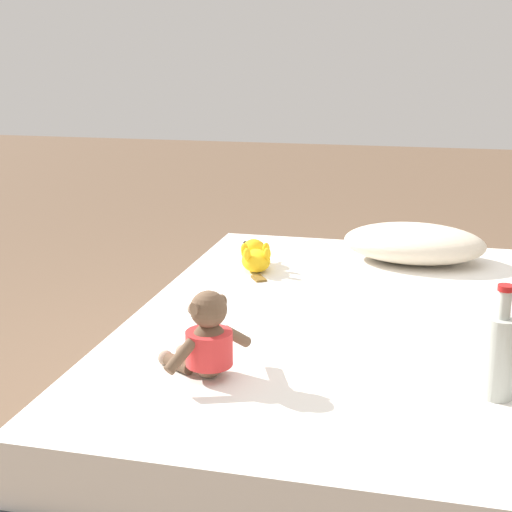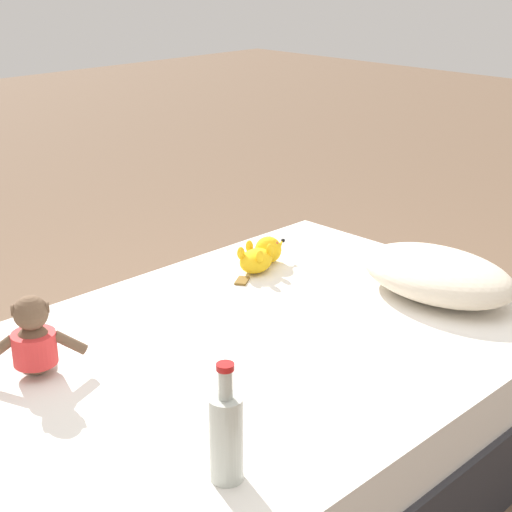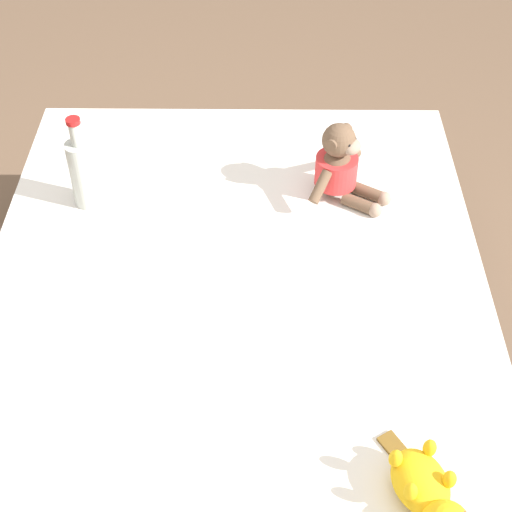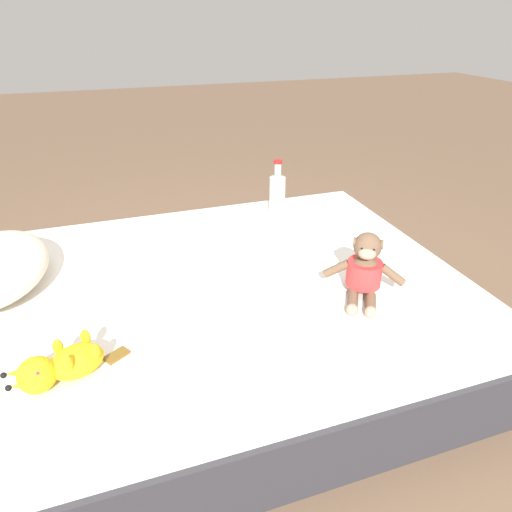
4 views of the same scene
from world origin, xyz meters
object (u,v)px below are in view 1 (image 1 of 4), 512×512
object	(u,v)px
bed	(342,379)
plush_yellow_creature	(255,256)
glass_bottle	(500,354)
pillow	(414,243)
plush_monkey	(206,341)

from	to	relation	value
bed	plush_yellow_creature	bearing A→B (deg)	131.72
glass_bottle	plush_yellow_creature	bearing A→B (deg)	131.41
pillow	plush_monkey	world-z (taller)	plush_monkey
plush_yellow_creature	bed	bearing A→B (deg)	-48.28
plush_yellow_creature	glass_bottle	distance (m)	1.27
plush_monkey	plush_yellow_creature	bearing A→B (deg)	96.49
plush_monkey	glass_bottle	distance (m)	0.73
plush_monkey	pillow	bearing A→B (deg)	68.85
glass_bottle	plush_monkey	bearing A→B (deg)	-176.30
bed	plush_monkey	world-z (taller)	plush_monkey
pillow	glass_bottle	bearing A→B (deg)	-78.43
bed	plush_yellow_creature	distance (m)	0.67
pillow	plush_monkey	bearing A→B (deg)	-111.15
pillow	glass_bottle	xyz separation A→B (m)	(0.24, -1.19, 0.04)
pillow	plush_yellow_creature	size ratio (longest dim) A/B	1.78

